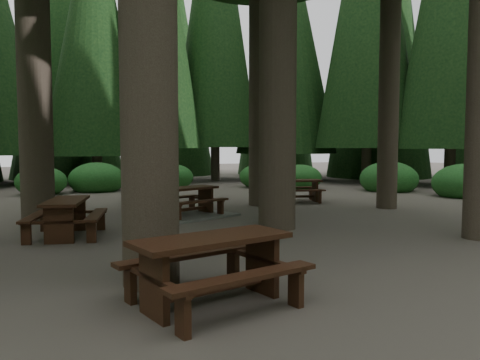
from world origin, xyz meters
name	(u,v)px	position (x,y,z in m)	size (l,w,h in m)	color
ground	(249,232)	(0.00, 0.00, 0.00)	(80.00, 80.00, 0.00)	#595148
picnic_table_b	(66,212)	(-3.67, 0.99, 0.51)	(1.82, 2.07, 0.77)	#371910
picnic_table_c	(185,206)	(-0.59, 2.79, 0.26)	(2.84, 2.62, 0.78)	gray
picnic_table_d	(295,187)	(3.81, 4.58, 0.49)	(2.04, 1.82, 0.74)	#371910
picnic_table_e	(212,259)	(-2.33, -4.12, 0.54)	(2.16, 1.89, 0.81)	#371910
shrub_ring	(263,208)	(0.70, 0.75, 0.40)	(23.86, 24.64, 1.49)	#206021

